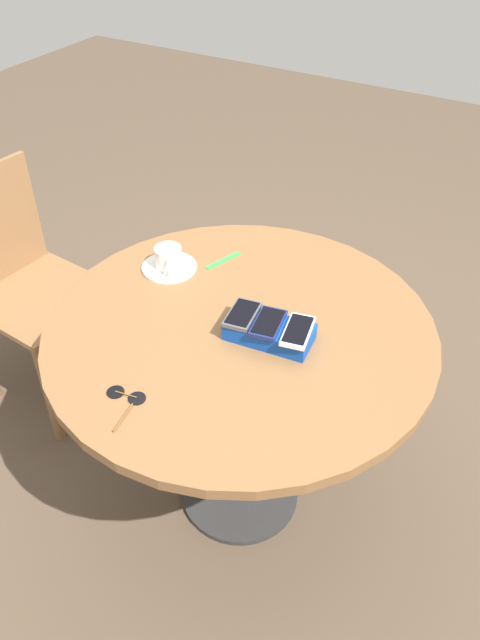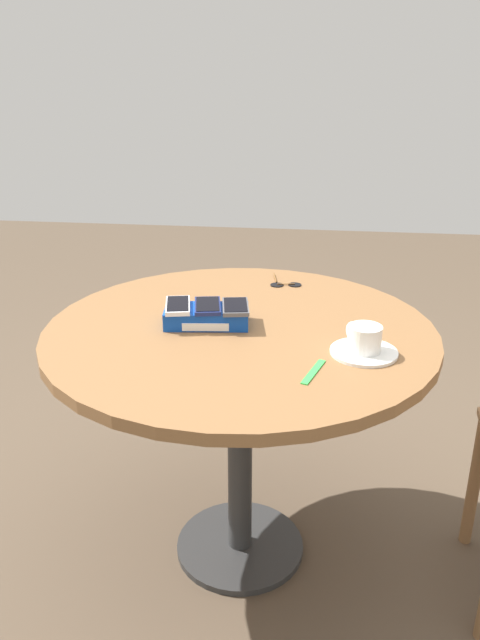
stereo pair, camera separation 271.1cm
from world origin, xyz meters
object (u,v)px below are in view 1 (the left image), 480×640
(phone_white, at_px, (297,332))
(coffee_cup, at_px, (168,257))
(lanyard_strap, at_px, (223,260))
(phone_box, at_px, (269,332))
(sunglasses, at_px, (126,398))
(chair_near_window, at_px, (28,288))
(phone_gray, at_px, (242,314))
(round_table, at_px, (240,355))
(saucer, at_px, (169,267))
(phone_navy, at_px, (268,323))

(phone_white, distance_m, coffee_cup, 0.49)
(lanyard_strap, bearing_deg, phone_box, 139.37)
(coffee_cup, bearing_deg, phone_white, 165.24)
(lanyard_strap, xyz_separation_m, sunglasses, (-0.10, 0.59, 0.00))
(phone_box, bearing_deg, coffee_cup, -17.81)
(phone_box, bearing_deg, chair_near_window, -5.14)
(phone_box, height_order, phone_gray, phone_gray)
(round_table, distance_m, phone_gray, 0.16)
(phone_box, distance_m, coffee_cup, 0.42)
(phone_box, relative_size, saucer, 1.42)
(coffee_cup, bearing_deg, round_table, 158.53)
(phone_white, xyz_separation_m, saucer, (0.47, -0.13, -0.05))
(phone_navy, relative_size, chair_near_window, 0.15)
(saucer, xyz_separation_m, coffee_cup, (-0.00, 0.00, 0.04))
(phone_gray, xyz_separation_m, saucer, (0.32, -0.14, -0.05))
(phone_navy, bearing_deg, chair_near_window, -5.30)
(phone_gray, relative_size, sunglasses, 1.00)
(phone_white, relative_size, coffee_cup, 1.37)
(round_table, height_order, coffee_cup, coffee_cup)
(phone_gray, bearing_deg, phone_white, -176.74)
(phone_box, xyz_separation_m, phone_white, (-0.07, -0.00, 0.03))
(lanyard_strap, bearing_deg, phone_navy, 138.83)
(round_table, bearing_deg, sunglasses, 74.75)
(phone_white, relative_size, phone_navy, 1.04)
(phone_navy, relative_size, lanyard_strap, 1.00)
(round_table, relative_size, chair_near_window, 1.17)
(phone_navy, bearing_deg, round_table, -5.76)
(phone_gray, height_order, coffee_cup, coffee_cup)
(round_table, height_order, sunglasses, sunglasses)
(phone_gray, relative_size, lanyard_strap, 0.99)
(round_table, relative_size, lanyard_strap, 7.99)
(phone_white, bearing_deg, round_table, -1.03)
(round_table, distance_m, phone_white, 0.22)
(phone_navy, height_order, saucer, phone_navy)
(round_table, xyz_separation_m, phone_box, (-0.09, 0.01, 0.12))
(phone_gray, height_order, lanyard_strap, phone_gray)
(round_table, bearing_deg, phone_gray, 139.31)
(phone_box, xyz_separation_m, phone_gray, (0.08, 0.01, 0.03))
(round_table, bearing_deg, phone_white, 178.97)
(coffee_cup, distance_m, sunglasses, 0.52)
(phone_navy, relative_size, sunglasses, 1.01)
(sunglasses, bearing_deg, phone_gray, -107.79)
(phone_box, bearing_deg, phone_white, -177.50)
(phone_gray, height_order, saucer, phone_gray)
(lanyard_strap, height_order, sunglasses, sunglasses)
(round_table, height_order, phone_gray, phone_gray)
(phone_navy, bearing_deg, phone_gray, 2.20)
(phone_navy, height_order, chair_near_window, chair_near_window)
(round_table, xyz_separation_m, phone_white, (-0.16, 0.00, 0.15))
(phone_box, height_order, phone_navy, phone_navy)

